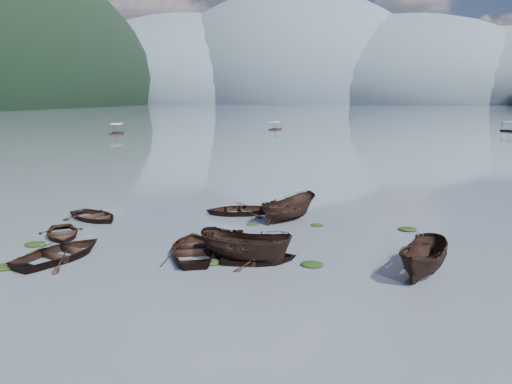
# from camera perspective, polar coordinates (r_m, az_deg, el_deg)

# --- Properties ---
(ground_plane) EXTENTS (2400.00, 2400.00, 0.00)m
(ground_plane) POSITION_cam_1_polar(r_m,az_deg,el_deg) (19.77, -5.25, -12.68)
(ground_plane) COLOR #525B67
(haze_mtn_a) EXTENTS (520.00, 520.00, 280.00)m
(haze_mtn_a) POSITION_cam_1_polar(r_m,az_deg,el_deg) (954.86, -7.76, 10.97)
(haze_mtn_a) COLOR #475666
(haze_mtn_a) RESTS_ON ground
(haze_mtn_b) EXTENTS (520.00, 520.00, 340.00)m
(haze_mtn_b) POSITION_cam_1_polar(r_m,az_deg,el_deg) (919.78, 4.53, 11.02)
(haze_mtn_b) COLOR #475666
(haze_mtn_b) RESTS_ON ground
(haze_mtn_c) EXTENTS (520.00, 520.00, 260.00)m
(haze_mtn_c) POSITION_cam_1_polar(r_m,az_deg,el_deg) (927.50, 17.17, 10.56)
(haze_mtn_c) COLOR #475666
(haze_mtn_c) RESTS_ON ground
(haze_mtn_d) EXTENTS (520.00, 520.00, 220.00)m
(haze_mtn_d) POSITION_cam_1_polar(r_m,az_deg,el_deg) (970.29, 27.88, 9.77)
(haze_mtn_d) COLOR #475666
(haze_mtn_d) RESTS_ON ground
(rowboat_0) EXTENTS (4.38, 4.68, 0.79)m
(rowboat_0) POSITION_cam_1_polar(r_m,az_deg,el_deg) (29.83, -23.07, -5.15)
(rowboat_0) COLOR black
(rowboat_0) RESTS_ON ground
(rowboat_1) EXTENTS (5.07, 5.85, 1.02)m
(rowboat_1) POSITION_cam_1_polar(r_m,az_deg,el_deg) (25.87, -23.18, -7.65)
(rowboat_1) COLOR black
(rowboat_1) RESTS_ON ground
(rowboat_2) EXTENTS (5.32, 3.12, 1.93)m
(rowboat_2) POSITION_cam_1_polar(r_m,az_deg,el_deg) (23.37, -1.35, -8.72)
(rowboat_2) COLOR black
(rowboat_2) RESTS_ON ground
(rowboat_3) EXTENTS (4.98, 5.93, 1.05)m
(rowboat_3) POSITION_cam_1_polar(r_m,az_deg,el_deg) (24.69, -7.65, -7.70)
(rowboat_3) COLOR black
(rowboat_3) RESTS_ON ground
(rowboat_4) EXTENTS (4.43, 3.60, 0.81)m
(rowboat_4) POSITION_cam_1_polar(r_m,az_deg,el_deg) (23.35, 0.34, -8.73)
(rowboat_4) COLOR black
(rowboat_4) RESTS_ON ground
(rowboat_5) EXTENTS (3.62, 5.09, 1.84)m
(rowboat_5) POSITION_cam_1_polar(r_m,az_deg,el_deg) (23.16, 20.17, -9.66)
(rowboat_5) COLOR black
(rowboat_5) RESTS_ON ground
(rowboat_6) EXTENTS (5.29, 4.83, 0.90)m
(rowboat_6) POSITION_cam_1_polar(r_m,az_deg,el_deg) (33.12, -19.53, -3.27)
(rowboat_6) COLOR black
(rowboat_6) RESTS_ON ground
(rowboat_7) EXTENTS (5.30, 4.39, 0.95)m
(rowboat_7) POSITION_cam_1_polar(r_m,az_deg,el_deg) (32.80, -2.29, -2.74)
(rowboat_7) COLOR black
(rowboat_7) RESTS_ON ground
(rowboat_8) EXTENTS (4.46, 5.06, 1.91)m
(rowboat_8) POSITION_cam_1_polar(r_m,az_deg,el_deg) (31.24, 4.10, -3.49)
(rowboat_8) COLOR black
(rowboat_8) RESTS_ON ground
(weed_clump_0) EXTENTS (1.17, 0.96, 0.25)m
(weed_clump_0) POSITION_cam_1_polar(r_m,az_deg,el_deg) (25.64, -28.85, -8.35)
(weed_clump_0) COLOR black
(weed_clump_0) RESTS_ON ground
(weed_clump_1) EXTENTS (0.94, 0.75, 0.21)m
(weed_clump_1) POSITION_cam_1_polar(r_m,az_deg,el_deg) (24.68, -1.24, -7.60)
(weed_clump_1) COLOR black
(weed_clump_1) RESTS_ON ground
(weed_clump_2) EXTENTS (1.17, 0.94, 0.25)m
(weed_clump_2) POSITION_cam_1_polar(r_m,az_deg,el_deg) (23.29, -5.78, -8.85)
(weed_clump_2) COLOR black
(weed_clump_2) RESTS_ON ground
(weed_clump_3) EXTENTS (0.86, 0.73, 0.19)m
(weed_clump_3) POSITION_cam_1_polar(r_m,az_deg,el_deg) (30.01, 7.62, -4.20)
(weed_clump_3) COLOR black
(weed_clump_3) RESTS_ON ground
(weed_clump_4) EXTENTS (1.17, 0.93, 0.24)m
(weed_clump_4) POSITION_cam_1_polar(r_m,az_deg,el_deg) (23.03, 7.03, -9.12)
(weed_clump_4) COLOR black
(weed_clump_4) RESTS_ON ground
(weed_clump_5) EXTENTS (1.19, 0.96, 0.25)m
(weed_clump_5) POSITION_cam_1_polar(r_m,az_deg,el_deg) (28.73, -25.86, -6.01)
(weed_clump_5) COLOR black
(weed_clump_5) RESTS_ON ground
(weed_clump_6) EXTENTS (0.82, 0.69, 0.17)m
(weed_clump_6) POSITION_cam_1_polar(r_m,az_deg,el_deg) (29.94, -0.45, -4.14)
(weed_clump_6) COLOR black
(weed_clump_6) RESTS_ON ground
(weed_clump_7) EXTENTS (1.18, 0.94, 0.26)m
(weed_clump_7) POSITION_cam_1_polar(r_m,az_deg,el_deg) (30.28, 18.44, -4.56)
(weed_clump_7) COLOR black
(weed_clump_7) RESTS_ON ground
(pontoon_left) EXTENTS (4.47, 6.68, 2.37)m
(pontoon_left) POSITION_cam_1_polar(r_m,az_deg,el_deg) (112.15, -16.94, 6.92)
(pontoon_left) COLOR black
(pontoon_left) RESTS_ON ground
(pontoon_centre) EXTENTS (3.25, 5.61, 2.02)m
(pontoon_centre) POSITION_cam_1_polar(r_m,az_deg,el_deg) (123.06, 2.45, 7.78)
(pontoon_centre) COLOR black
(pontoon_centre) RESTS_ON ground
(pontoon_right) EXTENTS (3.84, 6.65, 2.39)m
(pontoon_right) POSITION_cam_1_polar(r_m,az_deg,el_deg) (132.16, 29.35, 6.58)
(pontoon_right) COLOR black
(pontoon_right) RESTS_ON ground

